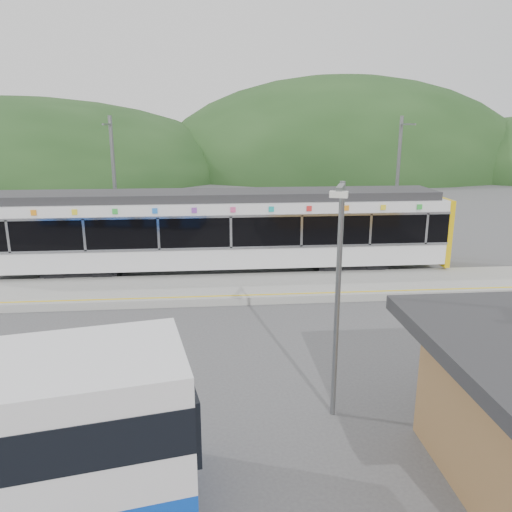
{
  "coord_description": "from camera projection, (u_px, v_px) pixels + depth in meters",
  "views": [
    {
      "loc": [
        -2.39,
        -15.94,
        6.65
      ],
      "look_at": [
        -0.86,
        1.0,
        2.11
      ],
      "focal_mm": 35.0,
      "sensor_mm": 36.0,
      "label": 1
    }
  ],
  "objects": [
    {
      "name": "ground",
      "position": [
        283.0,
        322.0,
        17.26
      ],
      "size": [
        120.0,
        120.0,
        0.0
      ],
      "primitive_type": "plane",
      "color": "#4C4C4F",
      "rests_on": "ground"
    },
    {
      "name": "hills",
      "position": [
        400.0,
        273.0,
        22.89
      ],
      "size": [
        146.0,
        149.0,
        26.0
      ],
      "color": "#1E3D19",
      "rests_on": "ground"
    },
    {
      "name": "platform",
      "position": [
        272.0,
        287.0,
        20.4
      ],
      "size": [
        26.0,
        3.2,
        0.3
      ],
      "primitive_type": "cube",
      "color": "#9E9E99",
      "rests_on": "ground"
    },
    {
      "name": "yellow_line",
      "position": [
        276.0,
        294.0,
        19.11
      ],
      "size": [
        26.0,
        0.1,
        0.01
      ],
      "primitive_type": "cube",
      "color": "yellow",
      "rests_on": "platform"
    },
    {
      "name": "train",
      "position": [
        219.0,
        229.0,
        22.32
      ],
      "size": [
        20.44,
        3.01,
        3.74
      ],
      "color": "black",
      "rests_on": "ground"
    },
    {
      "name": "catenary_mast_west",
      "position": [
        115.0,
        188.0,
        23.95
      ],
      "size": [
        0.18,
        1.8,
        7.0
      ],
      "color": "slate",
      "rests_on": "ground"
    },
    {
      "name": "catenary_mast_east",
      "position": [
        397.0,
        185.0,
        25.17
      ],
      "size": [
        0.18,
        1.8,
        7.0
      ],
      "color": "slate",
      "rests_on": "ground"
    },
    {
      "name": "lamp_post",
      "position": [
        340.0,
        283.0,
        10.84
      ],
      "size": [
        0.42,
        1.03,
        5.48
      ],
      "rotation": [
        0.0,
        0.0,
        -0.34
      ],
      "color": "slate",
      "rests_on": "ground"
    }
  ]
}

